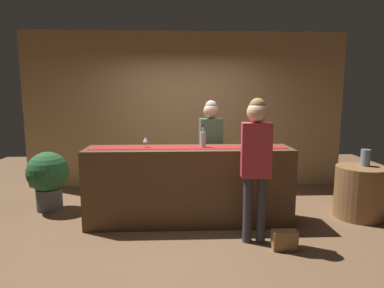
% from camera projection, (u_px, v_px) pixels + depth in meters
% --- Properties ---
extents(ground_plane, '(10.00, 10.00, 0.00)m').
position_uv_depth(ground_plane, '(189.00, 222.00, 4.54)').
color(ground_plane, brown).
extents(back_wall, '(6.00, 0.12, 2.90)m').
position_uv_depth(back_wall, '(186.00, 111.00, 6.20)').
color(back_wall, tan).
rests_on(back_wall, ground).
extents(bar_counter, '(2.76, 0.60, 1.05)m').
position_uv_depth(bar_counter, '(189.00, 186.00, 4.46)').
color(bar_counter, '#543821').
rests_on(bar_counter, ground).
extents(counter_runner_cloth, '(2.62, 0.28, 0.01)m').
position_uv_depth(counter_runner_cloth, '(189.00, 147.00, 4.38)').
color(counter_runner_cloth, maroon).
rests_on(counter_runner_cloth, bar_counter).
extents(wine_bottle_green, '(0.07, 0.07, 0.30)m').
position_uv_depth(wine_bottle_green, '(259.00, 139.00, 4.42)').
color(wine_bottle_green, '#194723').
rests_on(wine_bottle_green, bar_counter).
extents(wine_bottle_clear, '(0.07, 0.07, 0.30)m').
position_uv_depth(wine_bottle_clear, '(203.00, 139.00, 4.38)').
color(wine_bottle_clear, '#B2C6C1').
rests_on(wine_bottle_clear, bar_counter).
extents(wine_glass_near_customer, '(0.07, 0.07, 0.14)m').
position_uv_depth(wine_glass_near_customer, '(145.00, 140.00, 4.36)').
color(wine_glass_near_customer, silver).
rests_on(wine_glass_near_customer, bar_counter).
extents(wine_glass_mid_counter, '(0.07, 0.07, 0.14)m').
position_uv_depth(wine_glass_mid_counter, '(247.00, 139.00, 4.47)').
color(wine_glass_mid_counter, silver).
rests_on(wine_glass_mid_counter, bar_counter).
extents(bartender, '(0.36, 0.23, 1.67)m').
position_uv_depth(bartender, '(211.00, 143.00, 4.97)').
color(bartender, '#26262B').
rests_on(bartender, ground).
extents(customer_sipping, '(0.36, 0.24, 1.72)m').
position_uv_depth(customer_sipping, '(256.00, 155.00, 3.77)').
color(customer_sipping, '#33333D').
rests_on(customer_sipping, ground).
extents(round_side_table, '(0.68, 0.68, 0.74)m').
position_uv_depth(round_side_table, '(359.00, 192.00, 4.68)').
color(round_side_table, brown).
rests_on(round_side_table, ground).
extents(vase_on_side_table, '(0.13, 0.13, 0.24)m').
position_uv_depth(vase_on_side_table, '(365.00, 158.00, 4.66)').
color(vase_on_side_table, slate).
rests_on(vase_on_side_table, round_side_table).
extents(potted_plant_tall, '(0.61, 0.61, 0.90)m').
position_uv_depth(potted_plant_tall, '(48.00, 177.00, 4.96)').
color(potted_plant_tall, '#4C4C51').
rests_on(potted_plant_tall, ground).
extents(handbag, '(0.28, 0.14, 0.22)m').
position_uv_depth(handbag, '(284.00, 240.00, 3.73)').
color(handbag, olive).
rests_on(handbag, ground).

